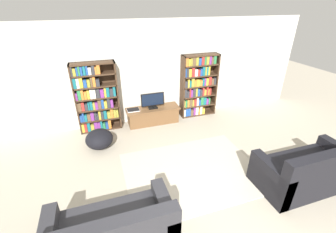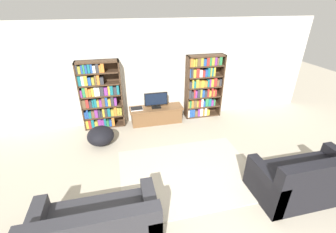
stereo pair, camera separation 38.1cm
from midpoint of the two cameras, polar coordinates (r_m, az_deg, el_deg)
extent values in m
cube|color=silver|center=(5.96, -5.84, 10.99)|extent=(8.80, 0.06, 2.60)
cube|color=#422D1E|center=(5.83, -24.15, 3.75)|extent=(0.04, 0.30, 1.73)
cube|color=#422D1E|center=(5.79, -14.58, 5.17)|extent=(0.04, 0.30, 1.73)
cube|color=#422D1E|center=(5.91, -19.40, 4.94)|extent=(1.01, 0.04, 1.73)
cube|color=#422D1E|center=(5.54, -20.75, 12.54)|extent=(1.01, 0.30, 0.04)
cube|color=#422D1E|center=(6.15, -18.18, -2.80)|extent=(0.98, 0.30, 0.04)
cube|color=gold|center=(6.11, -22.44, -2.43)|extent=(0.06, 0.24, 0.22)
cube|color=#B72D28|center=(6.10, -21.84, -2.32)|extent=(0.06, 0.24, 0.22)
cube|color=#196B75|center=(6.09, -21.17, -2.17)|extent=(0.07, 0.24, 0.23)
cube|color=#9E9333|center=(6.10, -20.35, -2.32)|extent=(0.08, 0.24, 0.17)
cube|color=#7F338C|center=(6.08, -19.59, -2.00)|extent=(0.08, 0.24, 0.22)
cube|color=#7F338C|center=(6.08, -18.88, -1.98)|extent=(0.07, 0.24, 0.20)
cube|color=#196B75|center=(6.07, -18.32, -1.76)|extent=(0.05, 0.24, 0.23)
cube|color=#2D7F47|center=(6.08, -17.70, -1.95)|extent=(0.06, 0.24, 0.17)
cube|color=#234C99|center=(6.08, -17.05, -1.86)|extent=(0.06, 0.24, 0.17)
cube|color=orange|center=(6.07, -16.42, -1.48)|extent=(0.07, 0.24, 0.23)
cube|color=#422D1E|center=(6.01, -18.58, -0.42)|extent=(0.98, 0.30, 0.04)
cube|color=#234C99|center=(5.99, -22.90, -0.23)|extent=(0.06, 0.24, 0.17)
cube|color=#234C99|center=(5.97, -22.45, 0.13)|extent=(0.04, 0.24, 0.23)
cube|color=#196B75|center=(5.98, -21.89, -0.08)|extent=(0.06, 0.24, 0.17)
cube|color=brown|center=(5.97, -21.19, 0.06)|extent=(0.08, 0.24, 0.18)
cube|color=#7F338C|center=(5.96, -20.44, 0.27)|extent=(0.08, 0.24, 0.20)
cube|color=#333338|center=(5.96, -19.74, 0.34)|extent=(0.05, 0.24, 0.19)
cube|color=#333338|center=(5.96, -19.24, 0.28)|extent=(0.04, 0.24, 0.16)
cube|color=gold|center=(5.95, -18.77, 0.58)|extent=(0.05, 0.24, 0.21)
cube|color=#333338|center=(5.95, -18.18, 0.63)|extent=(0.06, 0.24, 0.21)
cube|color=#196B75|center=(5.94, -17.50, 0.77)|extent=(0.07, 0.24, 0.21)
cube|color=#9E9333|center=(5.95, -16.66, 0.68)|extent=(0.08, 0.24, 0.17)
cube|color=orange|center=(5.94, -15.98, 1.07)|extent=(0.07, 0.24, 0.23)
cube|color=#9E9333|center=(5.94, -15.30, 1.06)|extent=(0.06, 0.24, 0.21)
cube|color=#9E9333|center=(5.95, -14.69, 1.10)|extent=(0.06, 0.24, 0.20)
cube|color=#422D1E|center=(5.89, -18.98, 2.06)|extent=(0.98, 0.30, 0.04)
cube|color=brown|center=(5.86, -23.32, 2.45)|extent=(0.08, 0.24, 0.21)
cube|color=#B72D28|center=(5.85, -22.57, 2.60)|extent=(0.06, 0.24, 0.21)
cube|color=#333338|center=(5.86, -21.83, 2.50)|extent=(0.06, 0.24, 0.17)
cube|color=#196B75|center=(5.85, -21.29, 2.68)|extent=(0.04, 0.24, 0.19)
cube|color=#196B75|center=(5.84, -20.74, 2.84)|extent=(0.06, 0.24, 0.21)
cube|color=#9E9333|center=(5.84, -20.13, 2.79)|extent=(0.05, 0.24, 0.18)
cube|color=#7F338C|center=(5.84, -19.53, 2.85)|extent=(0.06, 0.24, 0.17)
cube|color=brown|center=(5.83, -18.88, 3.19)|extent=(0.07, 0.24, 0.22)
cube|color=#234C99|center=(5.82, -18.17, 3.35)|extent=(0.06, 0.24, 0.23)
cube|color=gold|center=(5.83, -17.46, 3.18)|extent=(0.07, 0.24, 0.18)
cube|color=#333338|center=(5.82, -16.77, 3.55)|extent=(0.07, 0.24, 0.23)
cube|color=#7F338C|center=(5.83, -16.01, 3.48)|extent=(0.06, 0.24, 0.19)
cube|color=#422D1E|center=(5.78, -19.41, 4.63)|extent=(0.98, 0.30, 0.04)
cube|color=#7F338C|center=(5.77, -23.99, 4.86)|extent=(0.04, 0.24, 0.17)
cube|color=#2D7F47|center=(5.75, -23.40, 5.24)|extent=(0.07, 0.24, 0.23)
cube|color=orange|center=(5.74, -22.75, 5.35)|extent=(0.05, 0.24, 0.23)
cube|color=orange|center=(5.75, -22.07, 5.23)|extent=(0.06, 0.24, 0.19)
cube|color=gold|center=(5.74, -21.45, 5.42)|extent=(0.05, 0.24, 0.21)
cube|color=silver|center=(5.73, -20.82, 5.58)|extent=(0.06, 0.24, 0.22)
cube|color=silver|center=(5.73, -20.13, 5.63)|extent=(0.07, 0.24, 0.21)
cube|color=#333338|center=(5.72, -19.29, 5.81)|extent=(0.08, 0.24, 0.22)
cube|color=#7F338C|center=(5.72, -18.35, 5.85)|extent=(0.08, 0.24, 0.20)
cube|color=gold|center=(5.72, -17.64, 6.09)|extent=(0.04, 0.24, 0.23)
cube|color=#196B75|center=(5.72, -17.03, 6.21)|extent=(0.07, 0.24, 0.23)
cube|color=#333338|center=(5.72, -16.17, 6.15)|extent=(0.08, 0.24, 0.20)
cube|color=#196B75|center=(5.72, -15.48, 6.43)|extent=(0.06, 0.24, 0.23)
cube|color=#422D1E|center=(5.69, -19.86, 7.31)|extent=(0.98, 0.30, 0.04)
cube|color=#196B75|center=(5.67, -24.48, 7.85)|extent=(0.07, 0.24, 0.23)
cube|color=silver|center=(5.66, -23.78, 7.93)|extent=(0.06, 0.24, 0.23)
cube|color=gold|center=(5.65, -23.07, 8.07)|extent=(0.07, 0.24, 0.23)
cube|color=#234C99|center=(5.65, -22.21, 7.95)|extent=(0.07, 0.24, 0.18)
cube|color=#9E9333|center=(5.65, -21.42, 8.05)|extent=(0.07, 0.24, 0.18)
cube|color=brown|center=(5.63, -20.80, 8.39)|extent=(0.04, 0.24, 0.23)
cube|color=orange|center=(5.63, -20.21, 8.49)|extent=(0.06, 0.24, 0.23)
cube|color=#333338|center=(5.64, -19.37, 8.32)|extent=(0.08, 0.24, 0.17)
cube|color=#422D1E|center=(5.60, -20.32, 10.06)|extent=(0.98, 0.30, 0.04)
cube|color=#333338|center=(5.59, -25.19, 10.54)|extent=(0.04, 0.24, 0.22)
cube|color=#9E9333|center=(5.59, -24.58, 10.38)|extent=(0.06, 0.24, 0.17)
cube|color=#234C99|center=(5.58, -24.02, 10.58)|extent=(0.04, 0.24, 0.19)
cube|color=#2D7F47|center=(5.57, -23.62, 10.85)|extent=(0.04, 0.24, 0.23)
cube|color=#234C99|center=(5.57, -23.09, 10.75)|extent=(0.05, 0.24, 0.20)
cube|color=#196B75|center=(5.57, -22.47, 10.93)|extent=(0.06, 0.24, 0.21)
cube|color=#234C99|center=(5.56, -21.89, 11.10)|extent=(0.04, 0.24, 0.23)
cube|color=silver|center=(5.56, -21.23, 10.90)|extent=(0.07, 0.24, 0.17)
cube|color=#333338|center=(5.55, -20.49, 11.25)|extent=(0.07, 0.24, 0.21)
cube|color=orange|center=(5.56, -19.89, 11.13)|extent=(0.04, 0.24, 0.17)
cube|color=orange|center=(5.55, -19.32, 11.53)|extent=(0.07, 0.24, 0.23)
cube|color=#422D1E|center=(6.12, 1.89, 7.25)|extent=(0.04, 0.30, 1.73)
cube|color=#422D1E|center=(6.50, 10.10, 8.07)|extent=(0.04, 0.30, 1.73)
cube|color=#422D1E|center=(6.41, 5.64, 8.07)|extent=(1.01, 0.04, 1.73)
cube|color=#422D1E|center=(6.06, 6.52, 15.23)|extent=(1.01, 0.30, 0.04)
cube|color=#422D1E|center=(6.62, 5.76, 0.79)|extent=(0.98, 0.30, 0.04)
cube|color=silver|center=(6.40, 2.20, 1.16)|extent=(0.05, 0.24, 0.21)
cube|color=#234C99|center=(6.42, 2.78, 1.34)|extent=(0.07, 0.24, 0.23)
cube|color=#234C99|center=(6.44, 3.41, 1.43)|extent=(0.07, 0.24, 0.23)
cube|color=brown|center=(6.49, 4.07, 1.29)|extent=(0.08, 0.24, 0.17)
cube|color=#7F338C|center=(6.50, 4.71, 1.60)|extent=(0.06, 0.24, 0.23)
cube|color=silver|center=(6.53, 5.33, 1.71)|extent=(0.08, 0.24, 0.23)
cube|color=orange|center=(6.57, 5.89, 1.55)|extent=(0.05, 0.24, 0.17)
cube|color=silver|center=(6.58, 6.36, 1.86)|extent=(0.06, 0.24, 0.23)
cube|color=gold|center=(6.62, 6.96, 1.67)|extent=(0.08, 0.24, 0.16)
cube|color=#422D1E|center=(6.50, 5.88, 3.06)|extent=(0.98, 0.30, 0.04)
cube|color=#9E9333|center=(6.28, 2.20, 3.43)|extent=(0.04, 0.24, 0.19)
cube|color=#2D7F47|center=(6.30, 2.63, 3.54)|extent=(0.05, 0.24, 0.20)
cube|color=orange|center=(6.31, 3.13, 3.64)|extent=(0.05, 0.24, 0.21)
cube|color=brown|center=(6.34, 3.76, 3.72)|extent=(0.08, 0.24, 0.21)
cube|color=#9E9333|center=(6.37, 4.34, 3.69)|extent=(0.05, 0.24, 0.18)
cube|color=#B72D28|center=(6.39, 4.89, 3.82)|extent=(0.07, 0.24, 0.20)
cube|color=silver|center=(6.41, 5.47, 4.03)|extent=(0.06, 0.24, 0.23)
cube|color=#234C99|center=(6.45, 5.96, 3.80)|extent=(0.06, 0.24, 0.16)
cube|color=#2D7F47|center=(6.46, 6.61, 4.18)|extent=(0.08, 0.24, 0.23)
cube|color=#196B75|center=(6.50, 7.30, 4.19)|extent=(0.08, 0.24, 0.21)
cube|color=#7F338C|center=(6.54, 7.90, 4.06)|extent=(0.06, 0.24, 0.16)
cube|color=#2D7F47|center=(6.57, 8.40, 4.17)|extent=(0.04, 0.24, 0.18)
cube|color=#422D1E|center=(6.39, 6.00, 5.41)|extent=(0.98, 0.30, 0.04)
cube|color=#333338|center=(6.17, 2.39, 6.08)|extent=(0.07, 0.24, 0.23)
cube|color=#333338|center=(6.21, 3.03, 5.90)|extent=(0.06, 0.24, 0.17)
cube|color=#B72D28|center=(6.21, 3.54, 6.21)|extent=(0.04, 0.24, 0.23)
cube|color=#7F338C|center=(6.24, 3.95, 6.11)|extent=(0.05, 0.24, 0.20)
cube|color=#333338|center=(6.26, 4.56, 6.30)|extent=(0.07, 0.24, 0.23)
cube|color=#9E9333|center=(6.28, 5.16, 6.38)|extent=(0.05, 0.24, 0.23)
cube|color=#234C99|center=(6.31, 5.71, 6.31)|extent=(0.07, 0.24, 0.20)
cube|color=#333338|center=(6.35, 6.33, 6.25)|extent=(0.07, 0.24, 0.17)
cube|color=#B72D28|center=(6.37, 6.86, 6.53)|extent=(0.05, 0.24, 0.22)
cube|color=#9E9333|center=(6.40, 7.33, 6.33)|extent=(0.06, 0.24, 0.16)
cube|color=#B72D28|center=(6.41, 7.85, 6.68)|extent=(0.04, 0.24, 0.23)
cube|color=orange|center=(6.44, 8.20, 6.44)|extent=(0.04, 0.24, 0.17)
cube|color=#B72D28|center=(6.46, 8.60, 6.54)|extent=(0.05, 0.24, 0.18)
cube|color=#422D1E|center=(6.29, 6.13, 7.84)|extent=(0.98, 0.30, 0.04)
cube|color=#333338|center=(6.08, 2.49, 8.33)|extent=(0.08, 0.24, 0.17)
cube|color=gold|center=(6.10, 3.10, 8.61)|extent=(0.04, 0.24, 0.22)
cube|color=#196B75|center=(6.12, 3.56, 8.45)|extent=(0.05, 0.24, 0.17)
cube|color=#9E9333|center=(6.14, 4.19, 8.76)|extent=(0.08, 0.24, 0.23)
cube|color=orange|center=(6.18, 4.86, 8.61)|extent=(0.06, 0.24, 0.18)
cube|color=gold|center=(6.21, 5.50, 8.68)|extent=(0.08, 0.24, 0.18)
cube|color=orange|center=(6.24, 6.21, 8.66)|extent=(0.08, 0.24, 0.16)
cube|color=#196B75|center=(6.27, 6.83, 8.86)|extent=(0.05, 0.24, 0.20)
cube|color=#7F338C|center=(6.29, 7.28, 8.93)|extent=(0.04, 0.24, 0.20)
cube|color=gold|center=(6.31, 7.80, 8.94)|extent=(0.07, 0.24, 0.20)
cube|color=#B72D28|center=(6.34, 8.49, 9.13)|extent=(0.08, 0.24, 0.23)
cube|color=brown|center=(6.39, 9.14, 8.95)|extent=(0.07, 0.24, 0.17)
cube|color=#333338|center=(6.42, 9.70, 9.06)|extent=(0.06, 0.24, 0.18)
cube|color=#422D1E|center=(6.20, 6.26, 10.35)|extent=(0.98, 0.30, 0.04)
cube|color=#234C99|center=(5.98, 2.34, 11.20)|extent=(0.04, 0.24, 0.23)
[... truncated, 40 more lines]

